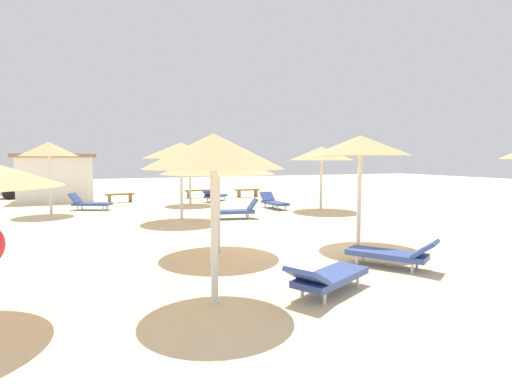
# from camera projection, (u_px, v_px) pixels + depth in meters

# --- Properties ---
(ground_plane) EXTENTS (80.00, 80.00, 0.00)m
(ground_plane) POSITION_uv_depth(u_px,v_px,m) (295.00, 241.00, 11.73)
(ground_plane) COLOR beige
(parasol_0) EXTENTS (2.32, 2.32, 3.08)m
(parasol_0) POSITION_uv_depth(u_px,v_px,m) (49.00, 150.00, 16.99)
(parasol_0) COLOR silver
(parasol_0) RESTS_ON ground
(parasol_1) EXTENTS (2.91, 2.91, 3.00)m
(parasol_1) POSITION_uv_depth(u_px,v_px,m) (181.00, 151.00, 15.39)
(parasol_1) COLOR silver
(parasol_1) RESTS_ON ground
(parasol_2) EXTENTS (2.29, 2.29, 2.79)m
(parasol_2) POSITION_uv_depth(u_px,v_px,m) (214.00, 152.00, 6.50)
(parasol_2) COLOR silver
(parasol_2) RESTS_ON ground
(parasol_3) EXTENTS (2.67, 2.67, 3.01)m
(parasol_3) POSITION_uv_depth(u_px,v_px,m) (360.00, 146.00, 10.96)
(parasol_3) COLOR silver
(parasol_3) RESTS_ON ground
(parasol_4) EXTENTS (2.95, 2.95, 2.92)m
(parasol_4) POSITION_uv_depth(u_px,v_px,m) (321.00, 154.00, 18.51)
(parasol_4) COLOR silver
(parasol_4) RESTS_ON ground
(parasol_7) EXTENTS (2.51, 2.51, 2.70)m
(parasol_7) POSITION_uv_depth(u_px,v_px,m) (190.00, 158.00, 20.75)
(parasol_7) COLOR silver
(parasol_7) RESTS_ON ground
(parasol_8) EXTENTS (2.85, 2.85, 2.49)m
(parasol_8) POSITION_uv_depth(u_px,v_px,m) (218.00, 165.00, 10.15)
(parasol_8) COLOR silver
(parasol_8) RESTS_ON ground
(lounger_0) EXTENTS (1.95, 1.36, 0.79)m
(lounger_0) POSITION_uv_depth(u_px,v_px,m) (89.00, 203.00, 18.78)
(lounger_0) COLOR #33478C
(lounger_0) RESTS_ON ground
(lounger_1) EXTENTS (1.94, 1.01, 0.81)m
(lounger_1) POSITION_uv_depth(u_px,v_px,m) (236.00, 211.00, 16.07)
(lounger_1) COLOR #33478C
(lounger_1) RESTS_ON ground
(lounger_2) EXTENTS (1.99, 1.45, 0.64)m
(lounger_2) POSITION_uv_depth(u_px,v_px,m) (327.00, 277.00, 7.15)
(lounger_2) COLOR #33478C
(lounger_2) RESTS_ON ground
(lounger_3) EXTENTS (1.59, 1.93, 0.70)m
(lounger_3) POSITION_uv_depth(u_px,v_px,m) (393.00, 253.00, 8.88)
(lounger_3) COLOR #33478C
(lounger_3) RESTS_ON ground
(lounger_4) EXTENTS (0.76, 1.91, 0.75)m
(lounger_4) POSITION_uv_depth(u_px,v_px,m) (274.00, 202.00, 19.32)
(lounger_4) COLOR #33478C
(lounger_4) RESTS_ON ground
(lounger_7) EXTENTS (1.77, 1.82, 0.68)m
(lounger_7) POSITION_uv_depth(u_px,v_px,m) (215.00, 196.00, 22.59)
(lounger_7) COLOR #33478C
(lounger_7) RESTS_ON ground
(bench_0) EXTENTS (1.50, 0.42, 0.49)m
(bench_0) POSITION_uv_depth(u_px,v_px,m) (197.00, 192.00, 24.56)
(bench_0) COLOR brown
(bench_0) RESTS_ON ground
(bench_1) EXTENTS (1.52, 0.47, 0.49)m
(bench_1) POSITION_uv_depth(u_px,v_px,m) (247.00, 191.00, 25.07)
(bench_1) COLOR brown
(bench_1) RESTS_ON ground
(bench_2) EXTENTS (1.54, 0.60, 0.49)m
(bench_2) POSITION_uv_depth(u_px,v_px,m) (120.00, 196.00, 21.99)
(bench_2) COLOR brown
(bench_2) RESTS_ON ground
(parked_car) EXTENTS (4.14, 2.28, 1.72)m
(parked_car) POSITION_uv_depth(u_px,v_px,m) (37.00, 184.00, 24.77)
(parked_car) COLOR silver
(parked_car) RESTS_ON ground
(beach_cabana) EXTENTS (4.15, 3.30, 2.64)m
(beach_cabana) POSITION_uv_depth(u_px,v_px,m) (57.00, 177.00, 22.79)
(beach_cabana) COLOR white
(beach_cabana) RESTS_ON ground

